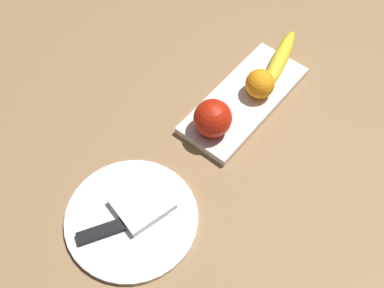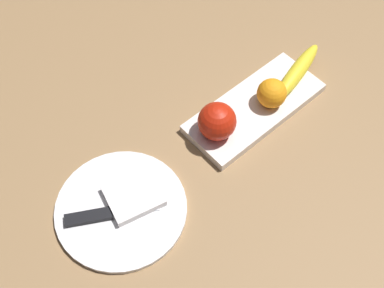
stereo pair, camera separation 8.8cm
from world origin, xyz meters
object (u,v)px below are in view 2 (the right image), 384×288
orange_near_apple (271,93)px  knife (97,216)px  apple (217,121)px  dinner_plate (121,209)px  banana (297,72)px  folded_napkin (133,196)px  fruit_tray (255,108)px

orange_near_apple → knife: bearing=176.3°
apple → knife: apple is taller
dinner_plate → knife: bearing=163.2°
banana → orange_near_apple: orange_near_apple is taller
orange_near_apple → folded_napkin: orange_near_apple is taller
apple → banana: bearing=-1.9°
folded_napkin → knife: folded_napkin is taller
fruit_tray → dinner_plate: bearing=-180.0°
apple → knife: size_ratio=0.48×
dinner_plate → knife: (-0.05, 0.01, 0.01)m
orange_near_apple → knife: (-0.44, 0.03, -0.04)m
apple → dinner_plate: bearing=-179.3°
folded_napkin → knife: 0.08m
fruit_tray → banana: banana is taller
banana → knife: 0.54m
apple → orange_near_apple: bearing=-7.2°
knife → apple: bearing=28.0°
dinner_plate → knife: knife is taller
folded_napkin → knife: size_ratio=0.61×
apple → orange_near_apple: size_ratio=1.25×
orange_near_apple → knife: orange_near_apple is taller
orange_near_apple → dinner_plate: orange_near_apple is taller
orange_near_apple → folded_napkin: size_ratio=0.63×
knife → fruit_tray: bearing=28.2°
knife → dinner_plate: bearing=13.3°
fruit_tray → knife: size_ratio=1.92×
folded_napkin → orange_near_apple: bearing=-2.4°
orange_near_apple → folded_napkin: bearing=177.6°
apple → banana: size_ratio=0.41×
dinner_plate → banana: bearing=-0.6°
fruit_tray → folded_napkin: folded_napkin is taller
orange_near_apple → apple: bearing=172.8°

